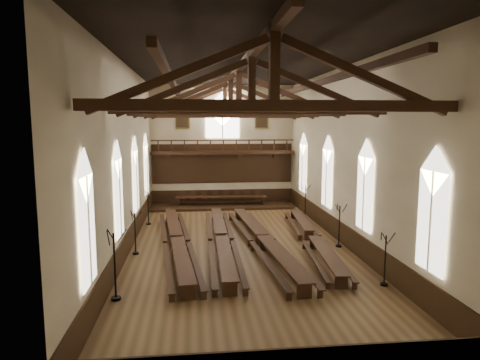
{
  "coord_description": "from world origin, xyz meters",
  "views": [
    {
      "loc": [
        -2.46,
        -22.96,
        6.9
      ],
      "look_at": [
        0.22,
        1.5,
        3.57
      ],
      "focal_mm": 32.0,
      "sensor_mm": 36.0,
      "label": 1
    }
  ],
  "objects_px": {
    "dais": "(221,206)",
    "candelabrum_right_mid": "(339,234)",
    "refectory_row_a": "(176,240)",
    "refectory_row_d": "(312,236)",
    "candelabrum_left_mid": "(135,241)",
    "candelabrum_right_near": "(385,270)",
    "candelabrum_left_near": "(115,279)",
    "candelabrum_right_far": "(305,208)",
    "high_table": "(221,198)",
    "refectory_row_c": "(262,238)",
    "refectory_row_b": "(221,238)",
    "candelabrum_left_far": "(148,214)"
  },
  "relations": [
    {
      "from": "refectory_row_d",
      "to": "dais",
      "type": "height_order",
      "value": "refectory_row_d"
    },
    {
      "from": "refectory_row_c",
      "to": "candelabrum_left_near",
      "type": "bearing_deg",
      "value": -137.72
    },
    {
      "from": "refectory_row_d",
      "to": "candelabrum_right_mid",
      "type": "distance_m",
      "value": 1.5
    },
    {
      "from": "refectory_row_a",
      "to": "dais",
      "type": "bearing_deg",
      "value": 74.34
    },
    {
      "from": "candelabrum_left_far",
      "to": "candelabrum_right_mid",
      "type": "distance_m",
      "value": 12.87
    },
    {
      "from": "refectory_row_d",
      "to": "candelabrum_left_near",
      "type": "height_order",
      "value": "candelabrum_left_near"
    },
    {
      "from": "candelabrum_left_mid",
      "to": "candelabrum_right_near",
      "type": "height_order",
      "value": "candelabrum_left_mid"
    },
    {
      "from": "dais",
      "to": "candelabrum_right_mid",
      "type": "relative_size",
      "value": 4.67
    },
    {
      "from": "refectory_row_d",
      "to": "candelabrum_right_near",
      "type": "height_order",
      "value": "candelabrum_right_near"
    },
    {
      "from": "high_table",
      "to": "candelabrum_left_mid",
      "type": "distance_m",
      "value": 13.2
    },
    {
      "from": "refectory_row_a",
      "to": "candelabrum_left_mid",
      "type": "height_order",
      "value": "candelabrum_left_mid"
    },
    {
      "from": "refectory_row_c",
      "to": "high_table",
      "type": "relative_size",
      "value": 1.97
    },
    {
      "from": "high_table",
      "to": "dais",
      "type": "bearing_deg",
      "value": 0.0
    },
    {
      "from": "refectory_row_a",
      "to": "candelabrum_left_far",
      "type": "bearing_deg",
      "value": 109.22
    },
    {
      "from": "refectory_row_a",
      "to": "high_table",
      "type": "xyz_separation_m",
      "value": [
        3.21,
        11.46,
        0.24
      ]
    },
    {
      "from": "refectory_row_d",
      "to": "candelabrum_right_mid",
      "type": "relative_size",
      "value": 5.65
    },
    {
      "from": "refectory_row_d",
      "to": "candelabrum_right_mid",
      "type": "height_order",
      "value": "candelabrum_right_mid"
    },
    {
      "from": "candelabrum_left_far",
      "to": "candelabrum_right_near",
      "type": "bearing_deg",
      "value": -47.81
    },
    {
      "from": "candelabrum_left_near",
      "to": "candelabrum_right_near",
      "type": "relative_size",
      "value": 1.22
    },
    {
      "from": "refectory_row_d",
      "to": "refectory_row_a",
      "type": "bearing_deg",
      "value": -179.24
    },
    {
      "from": "candelabrum_left_mid",
      "to": "candelabrum_right_mid",
      "type": "relative_size",
      "value": 0.96
    },
    {
      "from": "candelabrum_left_near",
      "to": "candelabrum_left_far",
      "type": "bearing_deg",
      "value": 90.0
    },
    {
      "from": "refectory_row_a",
      "to": "refectory_row_d",
      "type": "distance_m",
      "value": 7.64
    },
    {
      "from": "refectory_row_d",
      "to": "candelabrum_right_mid",
      "type": "xyz_separation_m",
      "value": [
        1.36,
        -0.58,
        0.25
      ]
    },
    {
      "from": "refectory_row_b",
      "to": "candelabrum_left_near",
      "type": "relative_size",
      "value": 5.05
    },
    {
      "from": "refectory_row_d",
      "to": "candelabrum_right_far",
      "type": "height_order",
      "value": "candelabrum_right_far"
    },
    {
      "from": "refectory_row_a",
      "to": "candelabrum_right_mid",
      "type": "distance_m",
      "value": 9.01
    },
    {
      "from": "candelabrum_right_mid",
      "to": "candelabrum_right_far",
      "type": "xyz_separation_m",
      "value": [
        -0.0,
        7.26,
        0.0
      ]
    },
    {
      "from": "refectory_row_d",
      "to": "high_table",
      "type": "distance_m",
      "value": 12.2
    },
    {
      "from": "high_table",
      "to": "candelabrum_right_near",
      "type": "distance_m",
      "value": 18.61
    },
    {
      "from": "candelabrum_left_mid",
      "to": "candelabrum_left_near",
      "type": "bearing_deg",
      "value": -90.0
    },
    {
      "from": "refectory_row_b",
      "to": "dais",
      "type": "xyz_separation_m",
      "value": [
        0.73,
        11.32,
        -0.44
      ]
    },
    {
      "from": "high_table",
      "to": "candelabrum_right_near",
      "type": "bearing_deg",
      "value": -71.88
    },
    {
      "from": "refectory_row_d",
      "to": "high_table",
      "type": "bearing_deg",
      "value": 111.28
    },
    {
      "from": "refectory_row_a",
      "to": "high_table",
      "type": "height_order",
      "value": "high_table"
    },
    {
      "from": "candelabrum_right_near",
      "to": "candelabrum_right_far",
      "type": "relative_size",
      "value": 0.95
    },
    {
      "from": "refectory_row_c",
      "to": "candelabrum_left_far",
      "type": "distance_m",
      "value": 9.3
    },
    {
      "from": "refectory_row_a",
      "to": "candelabrum_left_far",
      "type": "distance_m",
      "value": 6.38
    },
    {
      "from": "high_table",
      "to": "candelabrum_right_mid",
      "type": "height_order",
      "value": "candelabrum_right_mid"
    },
    {
      "from": "refectory_row_d",
      "to": "candelabrum_left_near",
      "type": "bearing_deg",
      "value": -145.87
    },
    {
      "from": "high_table",
      "to": "candelabrum_left_near",
      "type": "height_order",
      "value": "candelabrum_left_near"
    },
    {
      "from": "refectory_row_a",
      "to": "candelabrum_right_near",
      "type": "relative_size",
      "value": 6.29
    },
    {
      "from": "refectory_row_d",
      "to": "dais",
      "type": "relative_size",
      "value": 1.21
    },
    {
      "from": "dais",
      "to": "candelabrum_left_near",
      "type": "xyz_separation_m",
      "value": [
        -5.31,
        -17.96,
        0.76
      ]
    },
    {
      "from": "candelabrum_left_near",
      "to": "candelabrum_right_far",
      "type": "height_order",
      "value": "candelabrum_left_near"
    },
    {
      "from": "dais",
      "to": "candelabrum_left_near",
      "type": "height_order",
      "value": "candelabrum_left_near"
    },
    {
      "from": "refectory_row_a",
      "to": "refectory_row_d",
      "type": "relative_size",
      "value": 1.06
    },
    {
      "from": "refectory_row_a",
      "to": "refectory_row_b",
      "type": "distance_m",
      "value": 2.48
    },
    {
      "from": "refectory_row_d",
      "to": "candelabrum_right_near",
      "type": "bearing_deg",
      "value": -77.85
    },
    {
      "from": "dais",
      "to": "candelabrum_right_near",
      "type": "bearing_deg",
      "value": -71.88
    }
  ]
}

